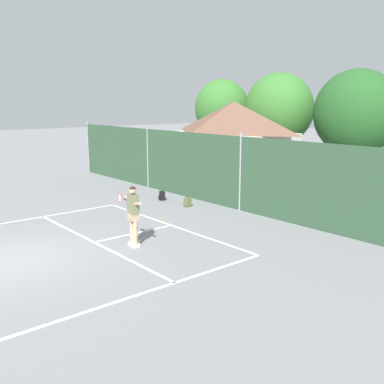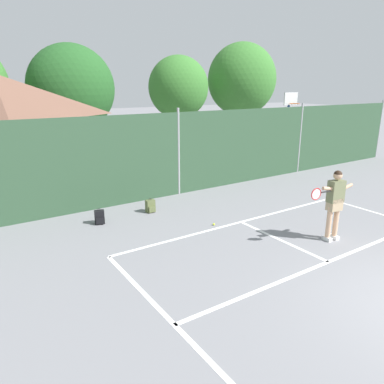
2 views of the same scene
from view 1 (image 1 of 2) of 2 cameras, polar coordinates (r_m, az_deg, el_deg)
ground_plane at (r=13.26m, az=-22.16°, el=-8.21°), size 120.00×120.00×0.00m
court_markings at (r=13.46m, az=-19.53°, el=-7.72°), size 8.30×11.10×0.01m
chainlink_fence at (r=17.66m, az=6.29°, el=2.36°), size 26.09×0.09×3.13m
clubhouse_building at (r=24.55m, az=5.40°, el=6.74°), size 6.51×4.57×4.34m
tennis_player at (r=13.28m, az=-7.67°, el=-2.40°), size 1.44×0.31×1.85m
tennis_ball at (r=16.45m, az=-3.83°, el=-3.47°), size 0.07×0.07×0.07m
backpack_black at (r=19.65m, az=-3.92°, el=-0.51°), size 0.32×0.30×0.46m
backpack_olive at (r=18.38m, az=-0.59°, el=-1.32°), size 0.28×0.24×0.46m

